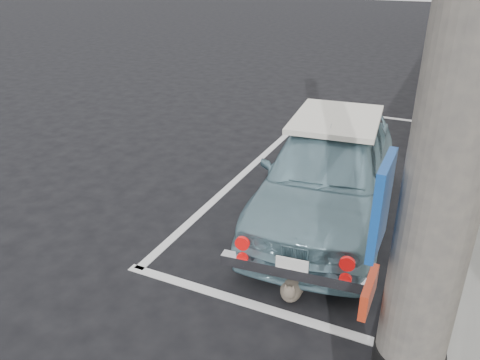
# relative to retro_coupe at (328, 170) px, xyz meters

# --- Properties ---
(ground) EXTENTS (80.00, 80.00, 0.00)m
(ground) POSITION_rel_retro_coupe_xyz_m (-0.69, -1.63, -0.68)
(ground) COLOR black
(ground) RESTS_ON ground
(pline_rear) EXTENTS (3.00, 0.12, 0.01)m
(pline_rear) POSITION_rel_retro_coupe_xyz_m (-0.19, -2.13, -0.68)
(pline_rear) COLOR silver
(pline_rear) RESTS_ON ground
(pline_front) EXTENTS (3.00, 0.12, 0.01)m
(pline_front) POSITION_rel_retro_coupe_xyz_m (-0.19, 4.87, -0.68)
(pline_front) COLOR silver
(pline_front) RESTS_ON ground
(pline_side) EXTENTS (0.12, 7.00, 0.01)m
(pline_side) POSITION_rel_retro_coupe_xyz_m (-1.59, 1.37, -0.68)
(pline_side) COLOR silver
(pline_side) RESTS_ON ground
(retro_coupe) EXTENTS (1.96, 4.09, 1.35)m
(retro_coupe) POSITION_rel_retro_coupe_xyz_m (0.00, 0.00, 0.00)
(retro_coupe) COLOR #6E94A2
(retro_coupe) RESTS_ON ground
(cat) EXTENTS (0.29, 0.53, 0.29)m
(cat) POSITION_rel_retro_coupe_xyz_m (0.17, -1.87, -0.55)
(cat) COLOR #77675B
(cat) RESTS_ON ground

